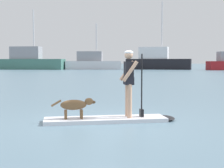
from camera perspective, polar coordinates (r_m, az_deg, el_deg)
The scene contains 7 objects.
ground_plane at distance 8.39m, azimuth -1.16°, elevation -6.62°, with size 400.00×400.00×0.00m, color slate.
paddleboard at distance 8.41m, azimuth 0.38°, elevation -6.24°, with size 3.46×1.81×0.10m.
person_paddler at distance 8.37m, azimuth 3.05°, elevation 0.98°, with size 0.67×0.58×1.73m.
dog at distance 8.25m, azimuth -6.44°, elevation -3.72°, with size 1.09×0.45×0.52m.
moored_boat_far_port at distance 62.99m, azimuth -14.33°, elevation 3.97°, with size 12.82×2.81×11.14m.
moored_boat_outer at distance 61.59m, azimuth -3.42°, elevation 3.78°, with size 10.71×4.47×8.58m.
moored_boat_port at distance 62.22m, azimuth 7.95°, elevation 4.05°, with size 12.41×4.29×12.73m.
Camera 1 is at (1.56, -8.10, 1.55)m, focal length 51.90 mm.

